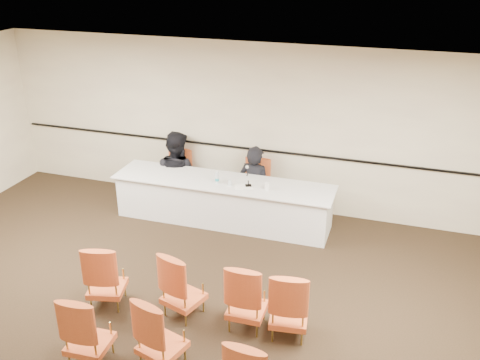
# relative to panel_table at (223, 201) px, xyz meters

# --- Properties ---
(floor) EXTENTS (10.00, 10.00, 0.00)m
(floor) POSITION_rel_panel_table_xyz_m (0.43, -3.14, -0.38)
(floor) COLOR black
(floor) RESTS_ON ground
(ceiling) EXTENTS (10.00, 10.00, 0.00)m
(ceiling) POSITION_rel_panel_table_xyz_m (0.43, -3.14, 2.62)
(ceiling) COLOR white
(ceiling) RESTS_ON ground
(wall_back) EXTENTS (10.00, 0.04, 3.00)m
(wall_back) POSITION_rel_panel_table_xyz_m (0.43, 0.86, 1.12)
(wall_back) COLOR beige
(wall_back) RESTS_ON ground
(wall_rail) EXTENTS (9.80, 0.04, 0.03)m
(wall_rail) POSITION_rel_panel_table_xyz_m (0.43, 0.82, 0.72)
(wall_rail) COLOR black
(wall_rail) RESTS_ON wall_back
(panel_table) EXTENTS (3.85, 0.91, 0.77)m
(panel_table) POSITION_rel_panel_table_xyz_m (0.00, 0.00, 0.00)
(panel_table) COLOR silver
(panel_table) RESTS_ON ground
(panelist_main) EXTENTS (0.68, 0.51, 1.70)m
(panelist_main) POSITION_rel_panel_table_xyz_m (0.41, 0.57, 0.02)
(panelist_main) COLOR black
(panelist_main) RESTS_ON ground
(panelist_main_chair) EXTENTS (0.50, 0.50, 0.95)m
(panelist_main_chair) POSITION_rel_panel_table_xyz_m (0.41, 0.57, 0.09)
(panelist_main_chair) COLOR #B84121
(panelist_main_chair) RESTS_ON ground
(panelist_second) EXTENTS (1.01, 0.86, 1.84)m
(panelist_second) POSITION_rel_panel_table_xyz_m (-1.13, 0.56, 0.06)
(panelist_second) COLOR black
(panelist_second) RESTS_ON ground
(panelist_second_chair) EXTENTS (0.50, 0.50, 0.95)m
(panelist_second_chair) POSITION_rel_panel_table_xyz_m (-1.13, 0.56, 0.09)
(panelist_second_chair) COLOR #B84121
(panelist_second_chair) RESTS_ON ground
(papers) EXTENTS (0.36, 0.32, 0.00)m
(papers) POSITION_rel_panel_table_xyz_m (0.41, -0.10, 0.39)
(papers) COLOR white
(papers) RESTS_ON panel_table
(microphone) EXTENTS (0.20, 0.25, 0.31)m
(microphone) POSITION_rel_panel_table_xyz_m (0.48, -0.06, 0.54)
(microphone) COLOR black
(microphone) RESTS_ON panel_table
(water_bottle) EXTENTS (0.08, 0.08, 0.22)m
(water_bottle) POSITION_rel_panel_table_xyz_m (-0.06, -0.10, 0.50)
(water_bottle) COLOR teal
(water_bottle) RESTS_ON panel_table
(drinking_glass) EXTENTS (0.08, 0.08, 0.10)m
(drinking_glass) POSITION_rel_panel_table_xyz_m (0.18, -0.13, 0.43)
(drinking_glass) COLOR silver
(drinking_glass) RESTS_ON panel_table
(coffee_cup) EXTENTS (0.09, 0.09, 0.13)m
(coffee_cup) POSITION_rel_panel_table_xyz_m (0.82, -0.10, 0.45)
(coffee_cup) COLOR white
(coffee_cup) RESTS_ON panel_table
(aud_chair_front_left) EXTENTS (0.61, 0.61, 0.95)m
(aud_chair_front_left) POSITION_rel_panel_table_xyz_m (-0.67, -2.72, 0.09)
(aud_chair_front_left) COLOR #B84121
(aud_chair_front_left) RESTS_ON ground
(aud_chair_front_mid) EXTENTS (0.62, 0.62, 0.95)m
(aud_chair_front_mid) POSITION_rel_panel_table_xyz_m (0.39, -2.60, 0.09)
(aud_chair_front_mid) COLOR #B84121
(aud_chair_front_mid) RESTS_ON ground
(aud_chair_front_right) EXTENTS (0.51, 0.51, 0.95)m
(aud_chair_front_right) POSITION_rel_panel_table_xyz_m (1.25, -2.56, 0.09)
(aud_chair_front_right) COLOR #B84121
(aud_chair_front_right) RESTS_ON ground
(aud_chair_back_left) EXTENTS (0.53, 0.53, 0.95)m
(aud_chair_back_left) POSITION_rel_panel_table_xyz_m (-0.29, -3.73, 0.09)
(aud_chair_back_left) COLOR #B84121
(aud_chair_back_left) RESTS_ON ground
(aud_chair_back_mid) EXTENTS (0.62, 0.62, 0.95)m
(aud_chair_back_mid) POSITION_rel_panel_table_xyz_m (0.53, -3.52, 0.09)
(aud_chair_back_mid) COLOR #B84121
(aud_chair_back_mid) RESTS_ON ground
(aud_chair_extra) EXTENTS (0.57, 0.57, 0.95)m
(aud_chair_extra) POSITION_rel_panel_table_xyz_m (1.79, -2.56, 0.09)
(aud_chair_extra) COLOR #B84121
(aud_chair_extra) RESTS_ON ground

